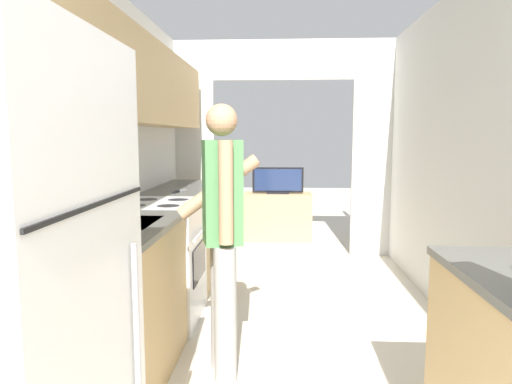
# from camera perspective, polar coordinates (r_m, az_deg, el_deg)

# --- Properties ---
(wall_left) EXTENTS (0.38, 7.25, 2.50)m
(wall_left) POSITION_cam_1_polar(r_m,az_deg,el_deg) (2.98, -20.68, 7.81)
(wall_left) COLOR silver
(wall_left) RESTS_ON ground_plane
(wall_far_with_doorway) EXTENTS (2.92, 0.06, 2.50)m
(wall_far_with_doorway) POSITION_cam_1_polar(r_m,az_deg,el_deg) (5.37, 3.35, 7.31)
(wall_far_with_doorway) COLOR silver
(wall_far_with_doorway) RESTS_ON ground_plane
(counter_left) EXTENTS (0.62, 3.57, 0.91)m
(counter_left) POSITION_cam_1_polar(r_m,az_deg,el_deg) (3.64, -12.09, -8.30)
(counter_left) COLOR tan
(counter_left) RESTS_ON ground_plane
(range_oven) EXTENTS (0.66, 0.72, 1.05)m
(range_oven) POSITION_cam_1_polar(r_m,az_deg,el_deg) (3.61, -12.09, -8.35)
(range_oven) COLOR white
(range_oven) RESTS_ON ground_plane
(person) EXTENTS (0.51, 0.43, 1.59)m
(person) POSITION_cam_1_polar(r_m,az_deg,el_deg) (2.64, -4.20, -5.23)
(person) COLOR #9E9E9E
(person) RESTS_ON ground_plane
(tv_cabinet) EXTENTS (0.91, 0.42, 0.64)m
(tv_cabinet) POSITION_cam_1_polar(r_m,az_deg,el_deg) (6.22, 2.73, -3.08)
(tv_cabinet) COLOR tan
(tv_cabinet) RESTS_ON ground_plane
(television) EXTENTS (0.68, 0.16, 0.35)m
(television) POSITION_cam_1_polar(r_m,az_deg,el_deg) (6.11, 2.75, 1.41)
(television) COLOR black
(television) RESTS_ON tv_cabinet
(knife) EXTENTS (0.09, 0.32, 0.02)m
(knife) POSITION_cam_1_polar(r_m,az_deg,el_deg) (4.12, -9.82, 0.07)
(knife) COLOR #B7B7BC
(knife) RESTS_ON counter_left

